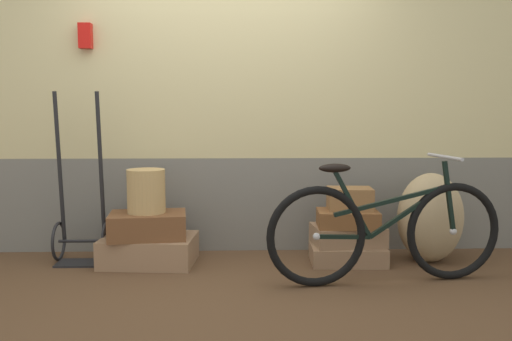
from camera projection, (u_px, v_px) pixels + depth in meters
name	position (u px, v px, depth m)	size (l,w,h in m)	color
ground	(223.00, 281.00, 3.88)	(8.84, 5.20, 0.06)	#513823
station_building	(227.00, 83.00, 4.56)	(6.84, 0.74, 2.84)	slate
suitcase_0	(149.00, 250.00, 4.22)	(0.70, 0.50, 0.21)	#937051
suitcase_1	(148.00, 225.00, 4.16)	(0.58, 0.39, 0.19)	brown
suitcase_2	(347.00, 254.00, 4.25)	(0.57, 0.40, 0.14)	#937051
suitcase_3	(348.00, 235.00, 4.25)	(0.54, 0.37, 0.15)	#937051
suitcase_4	(348.00, 219.00, 4.19)	(0.46, 0.32, 0.13)	brown
suitcase_5	(350.00, 199.00, 4.22)	(0.34, 0.26, 0.17)	olive
wicker_basket	(146.00, 191.00, 4.14)	(0.29, 0.29, 0.34)	tan
luggage_trolley	(82.00, 224.00, 4.27)	(0.41, 0.38, 1.34)	black
burlap_sack	(430.00, 218.00, 4.25)	(0.51, 0.43, 0.70)	tan
bicycle	(386.00, 231.00, 3.71)	(1.67, 0.46, 0.88)	black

